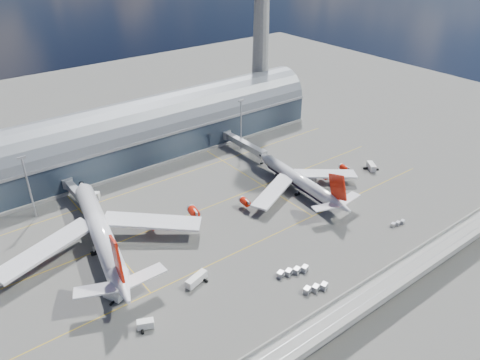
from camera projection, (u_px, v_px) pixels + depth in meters
ground at (224, 237)px, 169.16m from camera, size 500.00×500.00×0.00m
taxi_lines at (191, 210)px, 184.47m from camera, size 200.00×80.12×0.01m
terminal at (126, 138)px, 217.64m from camera, size 200.00×30.00×28.00m
control_tower at (261, 25)px, 246.57m from camera, size 19.00×19.00×103.00m
guideway at (341, 315)px, 128.47m from camera, size 220.00×8.50×7.20m
floodlight_mast_left at (29, 186)px, 174.05m from camera, size 3.00×0.70×25.70m
floodlight_mast_right at (241, 123)px, 227.14m from camera, size 3.00×0.70×25.70m
airliner_left at (101, 233)px, 159.64m from camera, size 72.56×76.40×23.40m
airliner_right at (300, 181)px, 194.93m from camera, size 56.13×58.69×18.61m
jet_bridge_left at (77, 194)px, 185.59m from camera, size 4.40×28.00×7.25m
jet_bridge_right at (242, 143)px, 227.42m from camera, size 4.40×32.00×7.25m
service_truck_0 at (112, 296)px, 140.69m from camera, size 4.37×6.30×2.50m
service_truck_1 at (145, 324)px, 130.74m from camera, size 5.16×3.91×2.72m
service_truck_2 at (196, 279)px, 146.81m from camera, size 8.38×4.40×2.92m
service_truck_3 at (371, 167)px, 213.47m from camera, size 5.64×6.87×3.16m
service_truck_4 at (311, 176)px, 205.44m from camera, size 3.64×5.98×3.24m
service_truck_5 at (91, 196)px, 191.00m from camera, size 6.66×6.00×3.15m
cargo_train_0 at (316, 288)px, 144.06m from camera, size 8.59×4.42×1.89m
cargo_train_1 at (293, 271)px, 150.93m from camera, size 11.21×5.29×1.87m
cargo_train_2 at (398, 223)px, 175.16m from camera, size 6.69×2.67×1.46m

